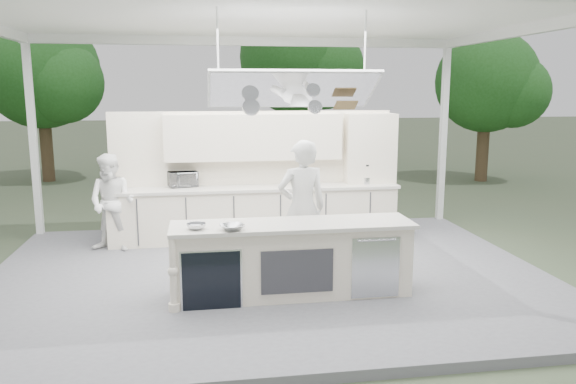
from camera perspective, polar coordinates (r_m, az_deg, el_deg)
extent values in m
plane|color=#3E4832|center=(8.29, -1.95, -8.97)|extent=(90.00, 90.00, 0.00)
cube|color=slate|center=(8.27, -1.95, -8.58)|extent=(8.00, 6.00, 0.12)
cube|color=white|center=(11.75, 15.48, 5.64)|extent=(0.12, 0.12, 3.70)
cube|color=white|center=(11.10, -24.47, 4.83)|extent=(0.12, 0.12, 3.70)
cube|color=white|center=(7.89, -2.13, 17.90)|extent=(8.20, 6.20, 0.16)
cube|color=white|center=(10.74, -4.04, 15.02)|extent=(8.00, 0.12, 0.16)
cube|color=white|center=(9.19, 23.72, 14.99)|extent=(0.12, 6.00, 0.16)
cube|color=white|center=(6.96, 0.49, 10.41)|extent=(2.00, 0.71, 0.43)
cube|color=white|center=(6.96, 0.49, 10.41)|extent=(2.06, 0.76, 0.46)
cylinder|color=white|center=(6.89, -7.14, 14.28)|extent=(0.02, 0.02, 0.95)
cylinder|color=white|center=(7.18, 7.82, 14.11)|extent=(0.02, 0.02, 0.95)
cylinder|color=silver|center=(7.05, -3.77, 8.60)|extent=(0.22, 0.14, 0.21)
cylinder|color=silver|center=(7.12, 2.77, 8.62)|extent=(0.18, 0.12, 0.18)
cube|color=brown|center=(7.23, 5.88, 8.77)|extent=(0.28, 0.18, 0.12)
cube|color=white|center=(7.29, 0.47, -6.98)|extent=(3.00, 0.70, 0.90)
cube|color=beige|center=(7.17, 0.47, -3.36)|extent=(3.10, 0.78, 0.05)
cylinder|color=white|center=(6.88, -11.60, -8.21)|extent=(0.11, 0.11, 0.92)
cube|color=black|center=(6.90, -7.79, -8.91)|extent=(0.70, 0.04, 0.72)
cube|color=silver|center=(6.89, -7.78, -8.92)|extent=(0.74, 0.03, 0.72)
cube|color=#323237|center=(6.97, 0.95, -8.09)|extent=(0.90, 0.02, 0.55)
cube|color=silver|center=(7.20, 8.89, -7.60)|extent=(0.62, 0.02, 0.78)
cube|color=white|center=(9.95, -3.32, -2.26)|extent=(5.00, 0.65, 0.90)
cube|color=beige|center=(9.86, -3.34, 0.43)|extent=(5.08, 0.72, 0.05)
cube|color=white|center=(10.12, -3.52, 1.84)|extent=(5.00, 0.10, 2.25)
cube|color=white|center=(9.92, -3.50, 5.58)|extent=(3.10, 0.38, 0.80)
cube|color=white|center=(10.31, 8.28, 4.28)|extent=(0.90, 0.45, 1.30)
cube|color=brown|center=(10.31, 8.28, 4.28)|extent=(0.84, 0.40, 0.03)
cylinder|color=silver|center=(10.21, 7.90, 1.18)|extent=(0.20, 0.20, 0.12)
cylinder|color=black|center=(10.19, 7.92, 2.07)|extent=(0.17, 0.17, 0.20)
cylinder|color=black|center=(10.32, 9.76, 1.17)|extent=(0.16, 0.16, 0.10)
cone|color=black|center=(10.30, 9.79, 2.10)|extent=(0.14, 0.14, 0.24)
cylinder|color=#433521|center=(18.42, -23.32, 4.26)|extent=(0.36, 0.36, 2.10)
sphere|color=#235E22|center=(18.35, -23.83, 11.22)|extent=(3.40, 3.40, 3.40)
sphere|color=#235E22|center=(17.69, -22.00, 10.31)|extent=(2.38, 2.38, 2.38)
cylinder|color=#433521|center=(20.12, 0.91, 6.05)|extent=(0.36, 0.36, 2.45)
sphere|color=#235E22|center=(20.09, 0.94, 13.54)|extent=(4.00, 4.00, 4.00)
sphere|color=#235E22|center=(19.64, 3.59, 12.42)|extent=(2.80, 2.80, 2.80)
cylinder|color=#433521|center=(17.97, 19.15, 4.12)|extent=(0.36, 0.36, 1.92)
sphere|color=#235E22|center=(17.89, 19.54, 10.54)|extent=(3.00, 3.00, 3.00)
sphere|color=#235E22|center=(17.79, 21.90, 9.42)|extent=(2.10, 2.10, 2.10)
imported|color=silver|center=(7.94, 1.44, -1.66)|extent=(0.76, 0.55, 1.94)
imported|color=white|center=(9.60, -17.44, -1.05)|extent=(0.93, 0.82, 1.61)
imported|color=#ADB0B4|center=(9.97, -10.65, 1.31)|extent=(0.56, 0.45, 0.27)
imported|color=#ACAEB3|center=(6.83, -5.69, -3.58)|extent=(0.38, 0.38, 0.07)
imported|color=silver|center=(6.93, -9.31, -3.46)|extent=(0.30, 0.30, 0.07)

